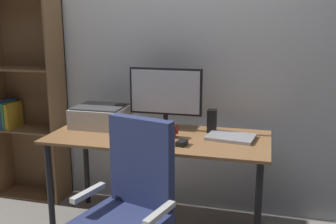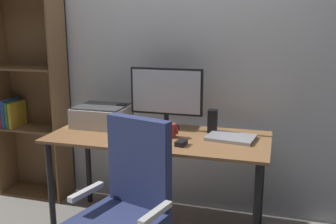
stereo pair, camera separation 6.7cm
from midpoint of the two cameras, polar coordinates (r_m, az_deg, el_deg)
name	(u,v)px [view 1 (the left image)]	position (r m, az deg, el deg)	size (l,w,h in m)	color
back_wall	(175,52)	(3.14, 0.48, 8.94)	(6.40, 0.10, 2.60)	silver
desk	(158,147)	(2.78, -2.14, -5.25)	(1.56, 0.69, 0.74)	olive
monitor	(165,94)	(2.88, -1.11, 2.61)	(0.55, 0.20, 0.46)	black
keyboard	(147,140)	(2.62, -3.81, -4.20)	(0.29, 0.11, 0.02)	#B7BABC
mouse	(182,143)	(2.54, 1.30, -4.60)	(0.06, 0.10, 0.03)	black
coffee_mug	(171,130)	(2.71, -0.33, -2.74)	(0.09, 0.08, 0.10)	#B72D28
laptop	(231,137)	(2.71, 8.57, -3.70)	(0.32, 0.23, 0.02)	#99999E
speaker_left	(121,115)	(3.02, -7.66, -0.46)	(0.06, 0.07, 0.17)	black
speaker_right	(212,121)	(2.84, 5.83, -1.31)	(0.06, 0.07, 0.17)	black
printer	(101,116)	(3.04, -10.56, -0.60)	(0.40, 0.34, 0.16)	silver
office_chair	(129,218)	(2.25, -6.74, -15.35)	(0.57, 0.56, 1.01)	silver
bookshelf	(27,101)	(3.58, -20.61, 1.57)	(0.62, 0.28, 1.76)	brown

